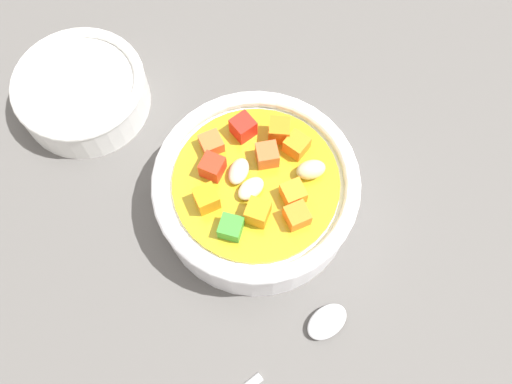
# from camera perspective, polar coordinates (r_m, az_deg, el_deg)

# --- Properties ---
(ground_plane) EXTENTS (1.40, 1.40, 0.02)m
(ground_plane) POSITION_cam_1_polar(r_m,az_deg,el_deg) (0.44, 0.00, -1.71)
(ground_plane) COLOR #565451
(soup_bowl_main) EXTENTS (0.15, 0.15, 0.06)m
(soup_bowl_main) POSITION_cam_1_polar(r_m,az_deg,el_deg) (0.41, 0.01, 0.20)
(soup_bowl_main) COLOR white
(soup_bowl_main) RESTS_ON ground_plane
(spoon) EXTENTS (0.10, 0.18, 0.01)m
(spoon) POSITION_cam_1_polar(r_m,az_deg,el_deg) (0.40, 1.96, -17.71)
(spoon) COLOR silver
(spoon) RESTS_ON ground_plane
(side_bowl_small) EXTENTS (0.11, 0.11, 0.04)m
(side_bowl_small) POSITION_cam_1_polar(r_m,az_deg,el_deg) (0.48, -17.86, 10.06)
(side_bowl_small) COLOR white
(side_bowl_small) RESTS_ON ground_plane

